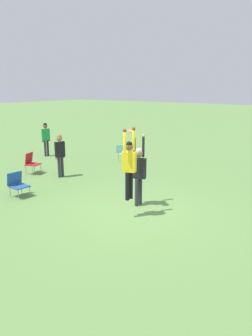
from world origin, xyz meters
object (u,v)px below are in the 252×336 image
(person_defending, at_px, (139,168))
(person_spectator_near, at_px, (60,151))
(camping_chair_2, at_px, (17,183))
(person_spectator_far, at_px, (46,136))
(camping_chair_1, at_px, (123,151))
(frisbee, at_px, (131,131))
(person_jumping, at_px, (129,162))
(camping_chair_0, at_px, (31,162))

(person_defending, distance_m, person_spectator_near, 4.57)
(camping_chair_2, bearing_deg, person_spectator_far, -134.85)
(camping_chair_1, height_order, camping_chair_2, camping_chair_2)
(frisbee, distance_m, person_spectator_near, 4.87)
(frisbee, relative_size, person_spectator_far, 0.15)
(person_jumping, height_order, person_defending, person_jumping)
(person_jumping, bearing_deg, camping_chair_0, -31.63)
(person_defending, bearing_deg, camping_chair_1, 112.64)
(person_jumping, xyz_separation_m, person_defending, (0.96, 0.32, -0.42))
(camping_chair_1, distance_m, person_spectator_far, 4.34)
(camping_chair_1, xyz_separation_m, camping_chair_2, (-6.57, -0.39, -0.01))
(person_jumping, relative_size, person_spectator_near, 1.14)
(person_defending, xyz_separation_m, camping_chair_2, (-1.73, 3.86, -0.75))
(person_spectator_near, height_order, person_spectator_far, person_spectator_near)
(camping_chair_0, xyz_separation_m, person_spectator_near, (0.36, -1.45, 0.57))
(camping_chair_1, distance_m, person_spectator_near, 4.05)
(person_jumping, distance_m, frisbee, 1.00)
(frisbee, height_order, person_spectator_far, frisbee)
(person_jumping, relative_size, camping_chair_1, 2.54)
(person_defending, distance_m, camping_chair_0, 6.00)
(person_jumping, height_order, person_spectator_far, person_jumping)
(frisbee, bearing_deg, person_spectator_far, 65.68)
(person_jumping, height_order, camping_chair_1, person_jumping)
(person_defending, distance_m, camping_chair_1, 6.48)
(frisbee, relative_size, person_spectator_near, 0.15)
(camping_chair_2, bearing_deg, person_defending, 118.17)
(person_jumping, xyz_separation_m, camping_chair_0, (1.44, 6.26, -1.10))
(person_spectator_near, xyz_separation_m, person_spectator_far, (2.46, 3.78, -0.00))
(person_jumping, distance_m, person_spectator_near, 5.17)
(person_jumping, height_order, frisbee, person_jumping)
(person_spectator_far, bearing_deg, person_spectator_near, -98.90)
(camping_chair_0, distance_m, person_spectator_near, 1.60)
(frisbee, xyz_separation_m, camping_chair_1, (5.27, 4.26, -1.95))
(person_defending, bearing_deg, person_jumping, -90.00)
(camping_chair_2, height_order, person_spectator_far, person_spectator_far)
(person_jumping, bearing_deg, person_spectator_near, -39.21)
(camping_chair_1, relative_size, person_spectator_near, 0.45)
(camping_chair_1, height_order, person_spectator_near, person_spectator_near)
(frisbee, height_order, camping_chair_0, frisbee)
(person_jumping, relative_size, person_spectator_far, 1.15)
(frisbee, xyz_separation_m, camping_chair_0, (0.92, 5.95, -1.90))
(person_jumping, relative_size, frisbee, 7.86)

